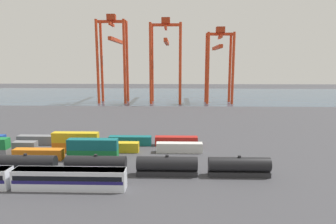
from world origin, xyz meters
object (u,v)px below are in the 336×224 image
shipping_container_4 (39,154)px  passenger_train (12,177)px  shipping_container_14 (39,140)px  gantry_crane_central (166,52)px  freight_tank_row (131,165)px  gantry_crane_east (219,57)px  shipping_container_16 (130,141)px  gantry_crane_west (114,50)px

shipping_container_4 → passenger_train: bearing=-79.9°
shipping_container_14 → gantry_crane_central: 103.49m
shipping_container_14 → shipping_container_4: bearing=-65.0°
freight_tank_row → gantry_crane_central: bearing=88.5°
passenger_train → shipping_container_14: size_ratio=3.53×
passenger_train → gantry_crane_east: size_ratio=0.99×
shipping_container_4 → shipping_container_16: 24.27m
passenger_train → shipping_container_16: (17.48, 29.73, -0.84)m
shipping_container_16 → gantry_crane_west: size_ratio=0.24×
shipping_container_16 → gantry_crane_central: 98.16m
passenger_train → gantry_crane_west: bearing=93.1°
shipping_container_14 → shipping_container_16: bearing=0.0°
gantry_crane_west → freight_tank_row: bearing=-76.5°
gantry_crane_west → shipping_container_16: bearing=-75.6°
freight_tank_row → gantry_crane_east: gantry_crane_east is taller
gantry_crane_west → gantry_crane_east: size_ratio=1.16×
shipping_container_4 → gantry_crane_central: (27.40, 106.75, 28.48)m
shipping_container_4 → gantry_crane_west: size_ratio=0.24×
freight_tank_row → shipping_container_4: bearing=159.0°
gantry_crane_central → gantry_crane_east: (31.01, -0.60, -3.17)m
gantry_crane_east → shipping_container_14: bearing=-124.7°
shipping_container_14 → shipping_container_16: (26.55, 0.00, 0.00)m
shipping_container_4 → shipping_container_14: size_ratio=1.00×
gantry_crane_west → passenger_train: bearing=-86.9°
shipping_container_14 → gantry_crane_east: size_ratio=0.28×
gantry_crane_west → gantry_crane_east: 62.16m
shipping_container_4 → shipping_container_16: same height
shipping_container_14 → gantry_crane_west: 98.25m
shipping_container_14 → gantry_crane_west: gantry_crane_west is taller
shipping_container_16 → gantry_crane_central: gantry_crane_central is taller
shipping_container_4 → freight_tank_row: bearing=-21.0°
gantry_crane_central → gantry_crane_west: bearing=179.9°
freight_tank_row → shipping_container_16: bearing=99.7°
gantry_crane_west → gantry_crane_central: bearing=-0.1°
gantry_crane_east → shipping_container_4: bearing=-118.8°
passenger_train → gantry_crane_central: 128.81m
freight_tank_row → gantry_crane_east: 122.90m
shipping_container_16 → gantry_crane_west: bearing=104.4°
shipping_container_14 → shipping_container_16: 26.55m
freight_tank_row → shipping_container_16: 22.75m
passenger_train → gantry_crane_central: bearing=78.8°
shipping_container_16 → gantry_crane_east: bearing=67.8°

